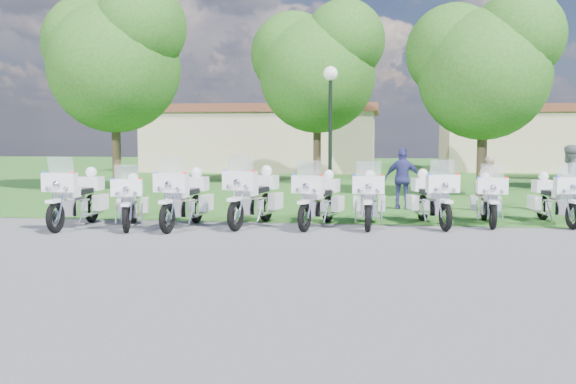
# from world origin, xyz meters

# --- Properties ---
(ground) EXTENTS (100.00, 100.00, 0.00)m
(ground) POSITION_xyz_m (0.00, 0.00, 0.00)
(ground) COLOR #55555A
(ground) RESTS_ON ground
(grass_lawn) EXTENTS (100.00, 48.00, 0.01)m
(grass_lawn) POSITION_xyz_m (0.00, 27.00, 0.00)
(grass_lawn) COLOR #23641F
(grass_lawn) RESTS_ON ground
(motorcycle_0) EXTENTS (0.85, 2.57, 1.72)m
(motorcycle_0) POSITION_xyz_m (-5.82, 1.69, 0.72)
(motorcycle_0) COLOR black
(motorcycle_0) RESTS_ON ground
(motorcycle_1) EXTENTS (1.15, 2.24, 1.54)m
(motorcycle_1) POSITION_xyz_m (-4.49, 1.75, 0.65)
(motorcycle_1) COLOR black
(motorcycle_1) RESTS_ON ground
(motorcycle_2) EXTENTS (0.95, 2.57, 1.72)m
(motorcycle_2) POSITION_xyz_m (-3.19, 1.94, 0.72)
(motorcycle_2) COLOR black
(motorcycle_2) RESTS_ON ground
(motorcycle_3) EXTENTS (1.19, 2.59, 1.76)m
(motorcycle_3) POSITION_xyz_m (-1.62, 2.54, 0.73)
(motorcycle_3) COLOR black
(motorcycle_3) RESTS_ON ground
(motorcycle_4) EXTENTS (1.15, 2.39, 1.63)m
(motorcycle_4) POSITION_xyz_m (-0.02, 2.57, 0.68)
(motorcycle_4) COLOR black
(motorcycle_4) RESTS_ON ground
(motorcycle_5) EXTENTS (0.80, 2.41, 1.62)m
(motorcycle_5) POSITION_xyz_m (1.19, 2.78, 0.68)
(motorcycle_5) COLOR black
(motorcycle_5) RESTS_ON ground
(motorcycle_6) EXTENTS (1.16, 2.41, 1.65)m
(motorcycle_6) POSITION_xyz_m (2.71, 3.14, 0.69)
(motorcycle_6) COLOR black
(motorcycle_6) RESTS_ON ground
(motorcycle_7) EXTENTS (0.78, 2.29, 1.54)m
(motorcycle_7) POSITION_xyz_m (4.11, 3.55, 0.64)
(motorcycle_7) COLOR black
(motorcycle_7) RESTS_ON ground
(motorcycle_8) EXTENTS (1.01, 2.30, 1.55)m
(motorcycle_8) POSITION_xyz_m (5.78, 3.84, 0.65)
(motorcycle_8) COLOR black
(motorcycle_8) RESTS_ON ground
(lamp_post) EXTENTS (0.44, 0.44, 4.33)m
(lamp_post) POSITION_xyz_m (-0.10, 7.01, 3.25)
(lamp_post) COLOR black
(lamp_post) RESTS_ON ground
(tree_0) EXTENTS (6.22, 5.31, 8.29)m
(tree_0) POSITION_xyz_m (-9.28, 12.10, 5.49)
(tree_0) COLOR #38281C
(tree_0) RESTS_ON ground
(tree_1) EXTENTS (6.23, 5.31, 8.30)m
(tree_1) POSITION_xyz_m (-1.52, 16.81, 5.49)
(tree_1) COLOR #38281C
(tree_1) RESTS_ON ground
(tree_2) EXTENTS (5.47, 4.67, 7.29)m
(tree_2) POSITION_xyz_m (5.03, 11.16, 4.82)
(tree_2) COLOR #38281C
(tree_2) RESTS_ON ground
(building_west) EXTENTS (14.56, 8.32, 4.10)m
(building_west) POSITION_xyz_m (-6.00, 28.00, 2.07)
(building_west) COLOR #BFAF8A
(building_west) RESTS_ON ground
(building_east) EXTENTS (11.44, 7.28, 4.10)m
(building_east) POSITION_xyz_m (11.00, 30.00, 2.07)
(building_east) COLOR #BFAF8A
(building_east) RESTS_ON ground
(bystander_a) EXTENTS (0.59, 0.39, 1.62)m
(bystander_a) POSITION_xyz_m (4.56, 6.36, 0.81)
(bystander_a) COLOR gray
(bystander_a) RESTS_ON ground
(bystander_b) EXTENTS (1.19, 1.16, 1.93)m
(bystander_b) POSITION_xyz_m (6.82, 6.51, 0.97)
(bystander_b) COLOR slate
(bystander_b) RESTS_ON ground
(bystander_c) EXTENTS (1.11, 0.56, 1.83)m
(bystander_c) POSITION_xyz_m (2.12, 6.52, 0.91)
(bystander_c) COLOR navy
(bystander_c) RESTS_ON ground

